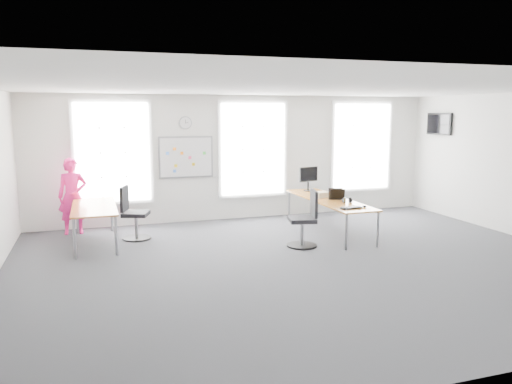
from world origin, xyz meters
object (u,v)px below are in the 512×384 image
object	(u,v)px
desk_left	(94,209)
chair_right	(305,222)
person	(73,196)
monitor	(308,177)
desk_right	(329,201)
keyboard	(351,208)
headphones	(347,200)
chair_left	(133,216)

from	to	relation	value
desk_left	chair_right	world-z (taller)	chair_right
person	monitor	bearing A→B (deg)	-5.01
desk_right	keyboard	xyz separation A→B (m)	(-0.08, -1.13, 0.06)
headphones	desk_left	bearing A→B (deg)	175.59
person	keyboard	distance (m)	5.87
headphones	desk_right	bearing A→B (deg)	112.85
desk_left	person	size ratio (longest dim) A/B	1.28
desk_right	keyboard	bearing A→B (deg)	-93.88
chair_left	monitor	size ratio (longest dim) A/B	1.91
chair_right	monitor	distance (m)	2.39
chair_left	keyboard	xyz separation A→B (m)	(4.03, -1.83, 0.26)
desk_right	chair_right	world-z (taller)	chair_right
chair_left	keyboard	size ratio (longest dim) A/B	2.48
desk_right	monitor	xyz separation A→B (m)	(0.03, 1.15, 0.39)
chair_left	headphones	bearing A→B (deg)	-86.94
person	headphones	xyz separation A→B (m)	(5.42, -2.13, -0.04)
desk_right	monitor	bearing A→B (deg)	88.56
desk_left	chair_left	world-z (taller)	chair_left
chair_right	desk_left	bearing A→B (deg)	-98.46
keyboard	headphones	bearing A→B (deg)	53.98
desk_left	keyboard	world-z (taller)	desk_left
desk_right	headphones	bearing A→B (deg)	-75.24
chair_right	monitor	xyz separation A→B (m)	(0.99, 2.09, 0.59)
desk_right	monitor	size ratio (longest dim) A/B	5.22
desk_right	keyboard	size ratio (longest dim) A/B	6.79
headphones	keyboard	bearing A→B (deg)	-102.58
chair_left	monitor	distance (m)	4.20
person	monitor	world-z (taller)	person
person	monitor	xyz separation A→B (m)	(5.31, -0.43, 0.26)
desk_left	chair_right	bearing A→B (deg)	-21.18
chair_right	keyboard	distance (m)	0.94
desk_right	person	bearing A→B (deg)	163.32
chair_right	keyboard	xyz separation A→B (m)	(0.89, -0.19, 0.26)
chair_left	keyboard	bearing A→B (deg)	-95.05
chair_right	headphones	bearing A→B (deg)	122.49
desk_left	keyboard	size ratio (longest dim) A/B	4.71
desk_right	desk_left	distance (m)	4.88
monitor	keyboard	bearing A→B (deg)	-106.96
chair_right	monitor	world-z (taller)	monitor
desk_left	person	xyz separation A→B (m)	(-0.43, 1.02, 0.12)
chair_right	headphones	xyz separation A→B (m)	(1.11, 0.40, 0.30)
desk_right	keyboard	world-z (taller)	keyboard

